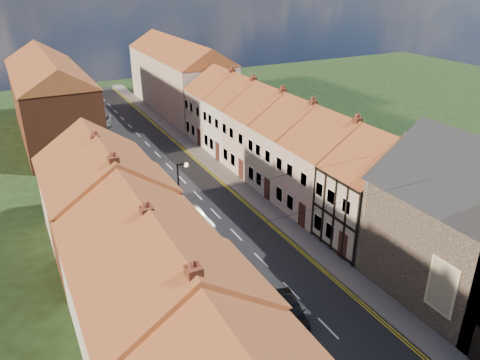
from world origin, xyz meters
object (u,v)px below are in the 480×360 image
(lamppost, at_px, (180,195))
(car_near, at_px, (290,310))
(car_mid, at_px, (192,218))
(car_distant, at_px, (103,120))
(car_far, at_px, (136,161))

(lamppost, height_order, car_near, lamppost)
(car_mid, relative_size, car_distant, 1.01)
(lamppost, bearing_deg, car_distant, 88.51)
(lamppost, xyz_separation_m, car_distant, (0.84, 32.23, -2.89))
(lamppost, height_order, car_far, lamppost)
(car_near, height_order, car_distant, car_distant)
(lamppost, height_order, car_mid, lamppost)
(car_near, distance_m, car_distant, 44.45)
(car_far, bearing_deg, car_near, -81.45)
(car_near, xyz_separation_m, car_far, (-1.62, 27.98, -0.05))
(car_mid, bearing_deg, car_far, 80.32)
(lamppost, relative_size, car_mid, 1.28)
(lamppost, bearing_deg, car_far, 87.50)
(lamppost, bearing_deg, car_mid, 36.20)
(car_near, relative_size, car_distant, 0.80)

